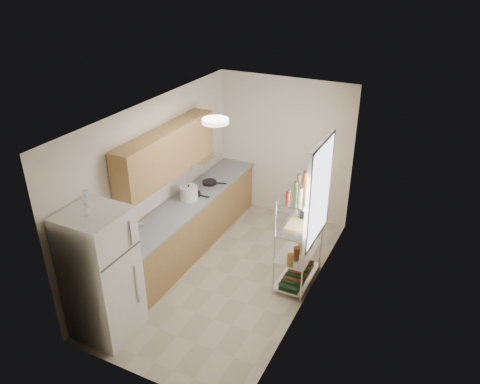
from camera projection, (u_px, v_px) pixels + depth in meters
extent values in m
cube|color=#B2A890|center=(229.00, 274.00, 7.25)|extent=(2.50, 4.40, 0.01)
cube|color=white|center=(226.00, 112.00, 6.07)|extent=(2.50, 4.40, 0.01)
cube|color=beige|center=(284.00, 149.00, 8.42)|extent=(2.50, 0.01, 2.60)
cube|color=beige|center=(131.00, 289.00, 4.90)|extent=(2.50, 0.01, 2.60)
cube|color=beige|center=(155.00, 183.00, 7.15)|extent=(0.01, 4.40, 2.60)
cube|color=beige|center=(312.00, 220.00, 6.17)|extent=(0.01, 4.40, 2.60)
cube|color=#A27F45|center=(191.00, 224.00, 7.77)|extent=(0.60, 3.48, 0.86)
cube|color=gray|center=(191.00, 200.00, 7.56)|extent=(0.63, 3.51, 0.04)
cube|color=#B7BABC|center=(147.00, 234.00, 6.66)|extent=(0.52, 0.44, 0.04)
cube|color=#B7BABC|center=(242.00, 192.00, 8.73)|extent=(0.01, 0.55, 0.72)
cube|color=#A27F45|center=(167.00, 152.00, 6.92)|extent=(0.33, 2.20, 0.72)
cube|color=#B7BABC|center=(199.00, 160.00, 7.73)|extent=(0.50, 0.60, 0.12)
cube|color=white|center=(319.00, 192.00, 6.35)|extent=(0.06, 1.00, 1.46)
cube|color=silver|center=(297.00, 276.00, 7.05)|extent=(0.45, 0.90, 0.02)
cube|color=silver|center=(298.00, 251.00, 6.85)|extent=(0.45, 0.90, 0.02)
cube|color=silver|center=(300.00, 225.00, 6.64)|extent=(0.45, 0.90, 0.02)
cube|color=silver|center=(302.00, 193.00, 6.42)|extent=(0.45, 0.90, 0.02)
cylinder|color=silver|center=(274.00, 250.00, 6.48)|extent=(0.02, 0.02, 1.55)
cylinder|color=silver|center=(296.00, 221.00, 7.18)|extent=(0.02, 0.02, 1.55)
cylinder|color=silver|center=(303.00, 258.00, 6.31)|extent=(0.02, 0.02, 1.55)
cylinder|color=silver|center=(323.00, 227.00, 7.01)|extent=(0.02, 0.02, 1.55)
cylinder|color=white|center=(215.00, 121.00, 5.84)|extent=(0.34, 0.34, 0.05)
cube|color=white|center=(101.00, 274.00, 5.80)|extent=(0.73, 0.73, 1.77)
cylinder|color=silver|center=(189.00, 193.00, 7.49)|extent=(0.28, 0.28, 0.23)
cylinder|color=black|center=(193.00, 194.00, 7.66)|extent=(0.28, 0.28, 0.05)
cylinder|color=black|center=(210.00, 182.00, 8.04)|extent=(0.31, 0.31, 0.05)
cube|color=tan|center=(300.00, 224.00, 6.60)|extent=(0.35, 0.44, 0.03)
cube|color=black|center=(306.00, 208.00, 6.75)|extent=(0.22, 0.28, 0.29)
cube|color=#B23015|center=(303.00, 236.00, 7.06)|extent=(0.10, 0.14, 0.16)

